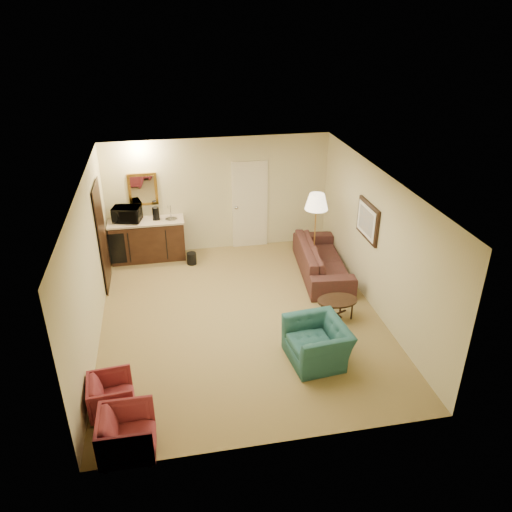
{
  "coord_description": "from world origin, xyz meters",
  "views": [
    {
      "loc": [
        -1.17,
        -7.59,
        5.14
      ],
      "look_at": [
        0.37,
        0.5,
        0.97
      ],
      "focal_mm": 35.0,
      "sensor_mm": 36.0,
      "label": 1
    }
  ],
  "objects_px": {
    "waste_bin": "(192,258)",
    "sofa": "(323,255)",
    "teal_armchair": "(318,337)",
    "coffee_maker": "(156,213)",
    "wetbar_cabinet": "(148,240)",
    "coffee_table": "(337,309)",
    "rose_chair_far": "(127,432)",
    "microwave": "(127,212)",
    "rose_chair_near": "(111,394)",
    "floor_lamp": "(315,234)"
  },
  "relations": [
    {
      "from": "teal_armchair",
      "to": "microwave",
      "type": "relative_size",
      "value": 1.71
    },
    {
      "from": "coffee_table",
      "to": "coffee_maker",
      "type": "height_order",
      "value": "coffee_maker"
    },
    {
      "from": "wetbar_cabinet",
      "to": "rose_chair_far",
      "type": "relative_size",
      "value": 2.34
    },
    {
      "from": "sofa",
      "to": "coffee_table",
      "type": "height_order",
      "value": "sofa"
    },
    {
      "from": "wetbar_cabinet",
      "to": "teal_armchair",
      "type": "distance_m",
      "value": 4.92
    },
    {
      "from": "teal_armchair",
      "to": "waste_bin",
      "type": "xyz_separation_m",
      "value": [
        -1.73,
        3.7,
        -0.31
      ]
    },
    {
      "from": "sofa",
      "to": "teal_armchair",
      "type": "bearing_deg",
      "value": 166.57
    },
    {
      "from": "waste_bin",
      "to": "coffee_maker",
      "type": "height_order",
      "value": "coffee_maker"
    },
    {
      "from": "rose_chair_far",
      "to": "microwave",
      "type": "xyz_separation_m",
      "value": [
        -0.13,
        5.57,
        0.77
      ]
    },
    {
      "from": "teal_armchair",
      "to": "rose_chair_near",
      "type": "bearing_deg",
      "value": -85.93
    },
    {
      "from": "waste_bin",
      "to": "floor_lamp",
      "type": "bearing_deg",
      "value": -19.08
    },
    {
      "from": "sofa",
      "to": "floor_lamp",
      "type": "distance_m",
      "value": 0.48
    },
    {
      "from": "rose_chair_near",
      "to": "floor_lamp",
      "type": "height_order",
      "value": "floor_lamp"
    },
    {
      "from": "rose_chair_far",
      "to": "coffee_maker",
      "type": "bearing_deg",
      "value": -4.32
    },
    {
      "from": "rose_chair_near",
      "to": "rose_chair_far",
      "type": "distance_m",
      "value": 0.84
    },
    {
      "from": "waste_bin",
      "to": "sofa",
      "type": "bearing_deg",
      "value": -19.88
    },
    {
      "from": "coffee_maker",
      "to": "rose_chair_near",
      "type": "bearing_deg",
      "value": -79.41
    },
    {
      "from": "teal_armchair",
      "to": "floor_lamp",
      "type": "height_order",
      "value": "floor_lamp"
    },
    {
      "from": "sofa",
      "to": "rose_chair_near",
      "type": "height_order",
      "value": "sofa"
    },
    {
      "from": "waste_bin",
      "to": "coffee_table",
      "type": "bearing_deg",
      "value": -47.89
    },
    {
      "from": "rose_chair_far",
      "to": "floor_lamp",
      "type": "distance_m",
      "value": 5.61
    },
    {
      "from": "rose_chair_far",
      "to": "floor_lamp",
      "type": "height_order",
      "value": "floor_lamp"
    },
    {
      "from": "sofa",
      "to": "coffee_maker",
      "type": "relative_size",
      "value": 8.15
    },
    {
      "from": "wetbar_cabinet",
      "to": "coffee_table",
      "type": "xyz_separation_m",
      "value": [
        3.34,
        -3.13,
        -0.25
      ]
    },
    {
      "from": "sofa",
      "to": "teal_armchair",
      "type": "relative_size",
      "value": 2.29
    },
    {
      "from": "teal_armchair",
      "to": "coffee_maker",
      "type": "height_order",
      "value": "coffee_maker"
    },
    {
      "from": "rose_chair_far",
      "to": "waste_bin",
      "type": "bearing_deg",
      "value": -12.34
    },
    {
      "from": "sofa",
      "to": "waste_bin",
      "type": "relative_size",
      "value": 8.74
    },
    {
      "from": "teal_armchair",
      "to": "rose_chair_near",
      "type": "relative_size",
      "value": 1.62
    },
    {
      "from": "wetbar_cabinet",
      "to": "floor_lamp",
      "type": "height_order",
      "value": "floor_lamp"
    },
    {
      "from": "coffee_table",
      "to": "microwave",
      "type": "relative_size",
      "value": 1.25
    },
    {
      "from": "coffee_table",
      "to": "coffee_maker",
      "type": "distance_m",
      "value": 4.51
    },
    {
      "from": "sofa",
      "to": "coffee_maker",
      "type": "bearing_deg",
      "value": 72.57
    },
    {
      "from": "rose_chair_far",
      "to": "teal_armchair",
      "type": "bearing_deg",
      "value": -64.1
    },
    {
      "from": "teal_armchair",
      "to": "coffee_table",
      "type": "xyz_separation_m",
      "value": [
        0.69,
        1.02,
        -0.23
      ]
    },
    {
      "from": "teal_armchair",
      "to": "coffee_table",
      "type": "relative_size",
      "value": 1.37
    },
    {
      "from": "wetbar_cabinet",
      "to": "coffee_table",
      "type": "bearing_deg",
      "value": -43.14
    },
    {
      "from": "wetbar_cabinet",
      "to": "coffee_maker",
      "type": "distance_m",
      "value": 0.64
    },
    {
      "from": "wetbar_cabinet",
      "to": "floor_lamp",
      "type": "xyz_separation_m",
      "value": [
        3.43,
        -1.32,
        0.43
      ]
    },
    {
      "from": "rose_chair_near",
      "to": "floor_lamp",
      "type": "relative_size",
      "value": 0.35
    },
    {
      "from": "rose_chair_far",
      "to": "coffee_table",
      "type": "relative_size",
      "value": 0.96
    },
    {
      "from": "rose_chair_near",
      "to": "coffee_table",
      "type": "bearing_deg",
      "value": -72.59
    },
    {
      "from": "coffee_table",
      "to": "coffee_maker",
      "type": "xyz_separation_m",
      "value": [
        -3.11,
        3.15,
        0.85
      ]
    },
    {
      "from": "floor_lamp",
      "to": "coffee_table",
      "type": "bearing_deg",
      "value": -93.02
    },
    {
      "from": "wetbar_cabinet",
      "to": "microwave",
      "type": "distance_m",
      "value": 0.76
    },
    {
      "from": "microwave",
      "to": "coffee_maker",
      "type": "height_order",
      "value": "microwave"
    },
    {
      "from": "rose_chair_near",
      "to": "microwave",
      "type": "xyz_separation_m",
      "value": [
        0.12,
        4.77,
        0.81
      ]
    },
    {
      "from": "wetbar_cabinet",
      "to": "teal_armchair",
      "type": "bearing_deg",
      "value": -57.47
    },
    {
      "from": "sofa",
      "to": "waste_bin",
      "type": "distance_m",
      "value": 2.87
    },
    {
      "from": "waste_bin",
      "to": "coffee_maker",
      "type": "bearing_deg",
      "value": 145.39
    }
  ]
}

